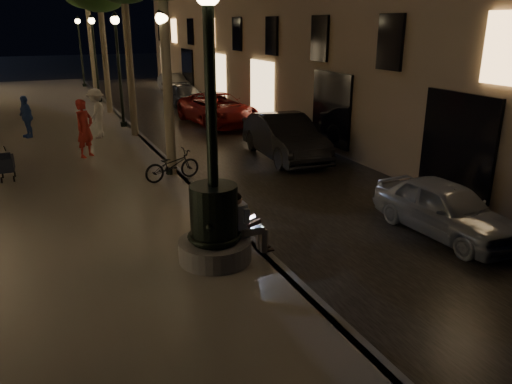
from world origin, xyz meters
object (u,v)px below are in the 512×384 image
seated_man_laptop (244,221)px  lamp_curb_a (165,71)px  car_second (285,137)px  pedestrian_blue (26,117)px  car_fifth (174,83)px  fountain_lamppost (214,210)px  stroller (6,164)px  pedestrian_white (97,113)px  car_third (218,109)px  lamp_curb_d (80,42)px  lamp_curb_c (94,47)px  pedestrian_red (85,128)px  car_rear (185,96)px  lamp_curb_b (118,55)px  car_front (446,208)px  bicycle (172,165)px

seated_man_laptop → lamp_curb_a: bearing=89.2°
car_second → pedestrian_blue: size_ratio=2.81×
car_fifth → fountain_lamppost: bearing=-105.8°
stroller → car_fifth: car_fifth is taller
fountain_lamppost → car_fifth: bearing=76.6°
stroller → pedestrian_blue: (0.61, 6.02, 0.34)m
car_fifth → pedestrian_white: pedestrian_white is taller
fountain_lamppost → car_third: (5.00, 13.71, -0.49)m
lamp_curb_d → pedestrian_white: (-1.31, -17.90, -2.07)m
car_second → pedestrian_blue: 10.39m
lamp_curb_c → car_second: 15.88m
lamp_curb_c → pedestrian_white: (-1.31, -9.90, -2.07)m
car_second → car_third: bearing=94.3°
seated_man_laptop → pedestrian_red: 9.38m
car_rear → pedestrian_blue: (-8.16, -5.83, 0.41)m
fountain_lamppost → seated_man_laptop: (0.61, -0.00, -0.32)m
lamp_curb_b → pedestrian_white: (-1.31, -1.90, -2.07)m
pedestrian_red → lamp_curb_c: bearing=39.5°
stroller → car_third: size_ratio=0.19×
car_front → car_fifth: car_front is taller
lamp_curb_a → lamp_curb_b: bearing=90.0°
lamp_curb_d → stroller: lamp_curb_d is taller
car_fifth → bicycle: car_fifth is taller
pedestrian_white → car_front: bearing=53.4°
stroller → pedestrian_red: bearing=39.3°
lamp_curb_b → car_third: bearing=-3.9°
lamp_curb_d → car_second: size_ratio=1.04×
lamp_curb_d → pedestrian_red: 21.04m
lamp_curb_a → pedestrian_red: bearing=123.1°
lamp_curb_b → lamp_curb_d: same height
car_third → pedestrian_white: size_ratio=2.69×
pedestrian_blue → car_third: bearing=67.8°
car_front → car_fifth: bearing=85.3°
pedestrian_white → pedestrian_blue: pedestrian_white is taller
car_fifth → pedestrian_white: bearing=-118.5°
stroller → bicycle: (4.37, -1.92, -0.05)m
fountain_lamppost → lamp_curb_b: size_ratio=1.08×
lamp_curb_b → lamp_curb_d: size_ratio=1.00×
car_second → seated_man_laptop: bearing=-118.6°
lamp_curb_c → car_second: size_ratio=1.04×
lamp_curb_c → pedestrian_red: 13.16m
car_second → bicycle: bearing=-156.8°
lamp_curb_a → lamp_curb_c: size_ratio=1.00×
fountain_lamppost → car_fifth: fountain_lamppost is taller
lamp_curb_b → car_front: lamp_curb_b is taller
pedestrian_blue → pedestrian_white: bearing=39.7°
car_third → pedestrian_white: bearing=-168.5°
car_front → car_rear: bearing=88.1°
bicycle → car_front: bearing=-150.8°
lamp_curb_c → pedestrian_red: (-2.07, -12.84, -2.06)m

